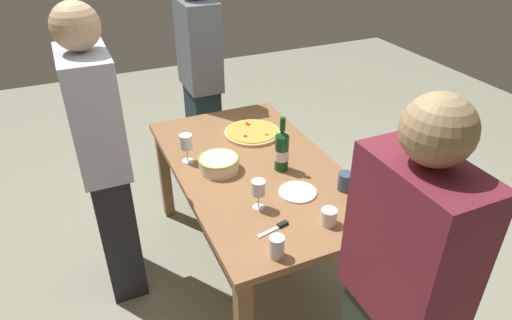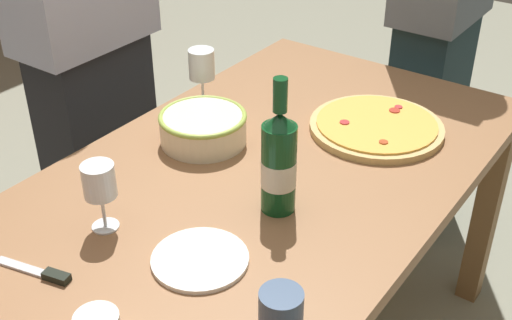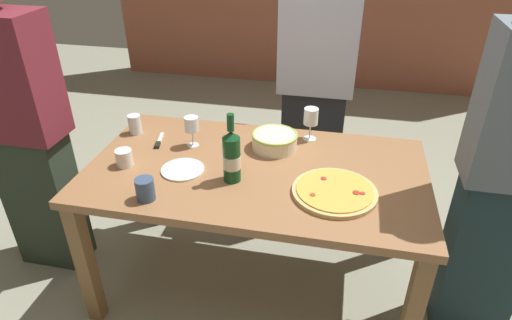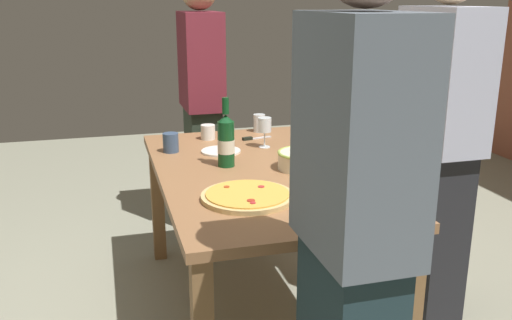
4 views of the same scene
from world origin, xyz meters
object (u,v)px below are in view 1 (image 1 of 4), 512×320
(dining_table, at_px, (256,180))
(wine_glass_by_bottle, at_px, (186,143))
(cup_amber, at_px, (277,247))
(wine_bottle, at_px, (282,150))
(pizza_knife, at_px, (277,227))
(wine_glass_near_pizza, at_px, (258,189))
(side_plate, at_px, (298,192))
(person_guest_left, at_px, (104,162))
(cup_spare, at_px, (345,181))
(pizza, at_px, (252,132))
(serving_bowl, at_px, (219,163))
(cup_ceramic, at_px, (329,217))
(person_host, at_px, (201,82))
(person_guest_right, at_px, (398,302))

(dining_table, relative_size, wine_glass_by_bottle, 9.13)
(cup_amber, bearing_deg, wine_bottle, -28.38)
(dining_table, bearing_deg, pizza_knife, 166.19)
(cup_amber, relative_size, pizza_knife, 0.59)
(wine_glass_near_pizza, bearing_deg, side_plate, -82.49)
(wine_bottle, height_order, cup_amber, wine_bottle)
(person_guest_left, bearing_deg, cup_amber, -43.21)
(cup_spare, bearing_deg, wine_glass_by_bottle, 47.90)
(wine_glass_near_pizza, height_order, person_guest_left, person_guest_left)
(dining_table, xyz_separation_m, wine_glass_near_pizza, (-0.36, 0.15, 0.21))
(person_guest_left, bearing_deg, cup_spare, -13.79)
(pizza, xyz_separation_m, person_guest_left, (-0.18, 0.95, 0.11))
(serving_bowl, height_order, cup_ceramic, serving_bowl)
(cup_amber, height_order, cup_spare, cup_amber)
(side_plate, bearing_deg, person_host, 2.93)
(pizza_knife, distance_m, person_guest_left, 1.02)
(wine_glass_by_bottle, relative_size, cup_spare, 1.77)
(cup_ceramic, distance_m, pizza_knife, 0.25)
(pizza, distance_m, cup_amber, 1.15)
(dining_table, bearing_deg, cup_amber, 162.95)
(side_plate, bearing_deg, cup_amber, 140.66)
(serving_bowl, distance_m, side_plate, 0.49)
(pizza, xyz_separation_m, serving_bowl, (-0.32, 0.35, 0.03))
(cup_ceramic, xyz_separation_m, pizza_knife, (0.07, 0.24, -0.04))
(pizza, relative_size, person_guest_left, 0.22)
(wine_glass_near_pizza, bearing_deg, dining_table, -22.19)
(wine_bottle, xyz_separation_m, cup_ceramic, (-0.53, 0.01, -0.08))
(side_plate, height_order, pizza_knife, pizza_knife)
(dining_table, distance_m, pizza, 0.42)
(wine_glass_by_bottle, xyz_separation_m, side_plate, (-0.55, -0.44, -0.12))
(person_host, bearing_deg, wine_glass_near_pizza, -5.55)
(wine_glass_near_pizza, relative_size, pizza_knife, 0.91)
(wine_glass_by_bottle, distance_m, person_guest_right, 1.47)
(side_plate, bearing_deg, pizza, -3.63)
(wine_glass_by_bottle, relative_size, pizza_knife, 0.99)
(pizza, xyz_separation_m, side_plate, (-0.71, 0.04, -0.01))
(serving_bowl, height_order, side_plate, serving_bowl)
(pizza, distance_m, serving_bowl, 0.48)
(side_plate, distance_m, person_guest_right, 0.87)
(wine_glass_by_bottle, bearing_deg, cup_spare, -132.10)
(serving_bowl, xyz_separation_m, cup_spare, (-0.46, -0.55, 0.00))
(serving_bowl, height_order, wine_glass_near_pizza, wine_glass_near_pizza)
(wine_bottle, relative_size, person_guest_right, 0.20)
(side_plate, bearing_deg, wine_glass_near_pizza, 97.51)
(wine_glass_near_pizza, bearing_deg, person_guest_right, -167.55)
(cup_ceramic, height_order, person_host, person_host)
(pizza, relative_size, cup_spare, 3.73)
(wine_glass_by_bottle, bearing_deg, dining_table, -122.14)
(cup_ceramic, relative_size, side_plate, 0.40)
(pizza_knife, height_order, person_guest_left, person_guest_left)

